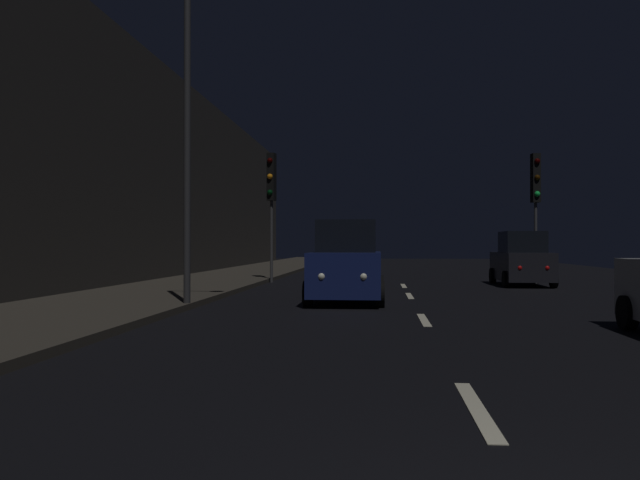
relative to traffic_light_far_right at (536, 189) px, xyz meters
The scene contains 9 objects.
ground 6.54m from the traffic_light_far_right, 163.24° to the left, with size 27.34×84.00×0.02m, color black.
sidewalk_left 13.24m from the traffic_light_far_right, behind, with size 4.40×84.00×0.15m, color #38332B.
building_facade_left 15.38m from the traffic_light_far_right, behind, with size 0.80×63.00×8.95m, color #2D2B28.
lane_centerline 12.13m from the traffic_light_far_right, 116.58° to the right, with size 0.16×20.17×0.01m.
traffic_light_far_right is the anchor object (origin of this frame).
traffic_light_far_left 10.35m from the traffic_light_far_right, behind, with size 0.36×0.48×5.16m.
streetlamp_overhead 15.08m from the traffic_light_far_right, 132.30° to the right, with size 1.70×0.44×7.78m.
car_approaching_headlights 11.44m from the traffic_light_far_right, 128.49° to the right, with size 1.97×4.27×2.15m.
car_parked_right_far 3.13m from the traffic_light_far_right, 123.35° to the right, with size 1.83×3.97×2.00m.
Camera 1 is at (-0.90, -3.19, 1.53)m, focal length 36.93 mm.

